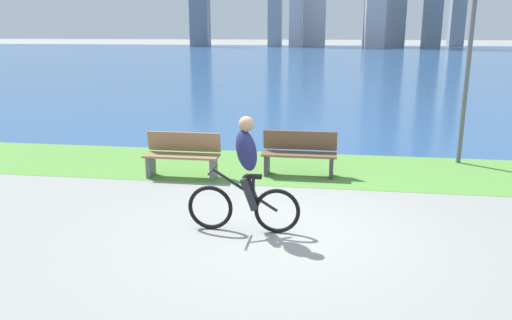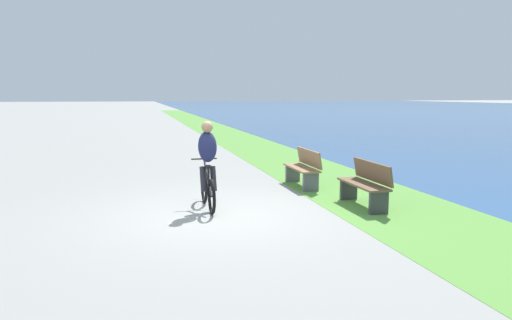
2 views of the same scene
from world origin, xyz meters
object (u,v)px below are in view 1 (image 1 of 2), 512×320
Objects in this scene: cyclist_lead at (246,176)px; bench_far_along_path at (182,155)px; bench_near_path at (299,154)px; lamppost_tall at (470,48)px.

cyclist_lead reaches higher than bench_far_along_path.
bench_near_path is at bearing 79.42° from cyclist_lead.
lamppost_tall reaches higher than cyclist_lead.
bench_near_path is 1.00× the size of bench_far_along_path.
cyclist_lead is 1.14× the size of bench_far_along_path.
cyclist_lead is at bearing -56.35° from bench_far_along_path.
cyclist_lead is at bearing -100.58° from bench_near_path.
lamppost_tall is (4.03, 4.59, 1.65)m from cyclist_lead.
bench_near_path is 4.29m from lamppost_tall.
cyclist_lead is 0.45× the size of lamppost_tall.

